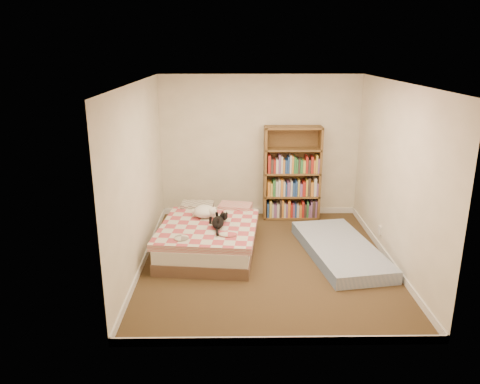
{
  "coord_description": "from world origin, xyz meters",
  "views": [
    {
      "loc": [
        -0.46,
        -6.11,
        2.94
      ],
      "look_at": [
        -0.37,
        0.3,
        0.94
      ],
      "focal_mm": 35.0,
      "sensor_mm": 36.0,
      "label": 1
    }
  ],
  "objects_px": {
    "floor_mattress": "(340,250)",
    "bed": "(210,235)",
    "bookshelf": "(291,185)",
    "white_dog": "(205,212)",
    "black_cat": "(218,221)"
  },
  "relations": [
    {
      "from": "floor_mattress",
      "to": "white_dog",
      "type": "height_order",
      "value": "white_dog"
    },
    {
      "from": "black_cat",
      "to": "white_dog",
      "type": "xyz_separation_m",
      "value": [
        -0.21,
        0.36,
        0.02
      ]
    },
    {
      "from": "floor_mattress",
      "to": "white_dog",
      "type": "xyz_separation_m",
      "value": [
        -2.0,
        0.43,
        0.45
      ]
    },
    {
      "from": "bookshelf",
      "to": "floor_mattress",
      "type": "distance_m",
      "value": 1.8
    },
    {
      "from": "floor_mattress",
      "to": "black_cat",
      "type": "height_order",
      "value": "black_cat"
    },
    {
      "from": "black_cat",
      "to": "bookshelf",
      "type": "bearing_deg",
      "value": 72.76
    },
    {
      "from": "black_cat",
      "to": "floor_mattress",
      "type": "bearing_deg",
      "value": 18.93
    },
    {
      "from": "white_dog",
      "to": "floor_mattress",
      "type": "bearing_deg",
      "value": -26.11
    },
    {
      "from": "bed",
      "to": "bookshelf",
      "type": "height_order",
      "value": "bookshelf"
    },
    {
      "from": "floor_mattress",
      "to": "black_cat",
      "type": "bearing_deg",
      "value": 168.45
    },
    {
      "from": "bed",
      "to": "floor_mattress",
      "type": "height_order",
      "value": "bed"
    },
    {
      "from": "floor_mattress",
      "to": "bookshelf",
      "type": "bearing_deg",
      "value": 98.8
    },
    {
      "from": "bookshelf",
      "to": "floor_mattress",
      "type": "relative_size",
      "value": 0.82
    },
    {
      "from": "floor_mattress",
      "to": "bed",
      "type": "bearing_deg",
      "value": 163.4
    },
    {
      "from": "bookshelf",
      "to": "black_cat",
      "type": "distance_m",
      "value": 2.01
    }
  ]
}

